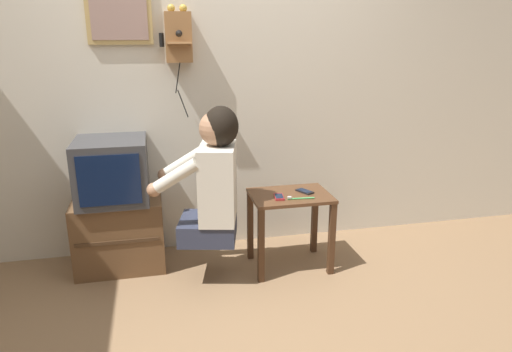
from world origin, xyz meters
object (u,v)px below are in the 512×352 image
object	(u,v)px
wall_phone_antique	(178,36)
cell_phone_held	(279,197)
person	(214,178)
toothbrush	(299,198)
television	(112,170)
framed_picture	(119,12)
cell_phone_spare	(305,191)

from	to	relation	value
wall_phone_antique	cell_phone_held	xyz separation A→B (m)	(0.58, -0.48, -1.02)
person	wall_phone_antique	size ratio (longest dim) A/B	1.17
wall_phone_antique	toothbrush	distance (m)	1.35
television	toothbrush	xyz separation A→B (m)	(1.19, -0.36, -0.16)
framed_picture	cell_phone_held	size ratio (longest dim) A/B	3.21
person	television	world-z (taller)	person
person	cell_phone_held	bearing A→B (deg)	-75.53
cell_phone_spare	toothbrush	world-z (taller)	toothbrush
cell_phone_spare	toothbrush	distance (m)	0.15
wall_phone_antique	cell_phone_held	distance (m)	1.27
toothbrush	cell_phone_held	bearing A→B (deg)	69.41
cell_phone_spare	framed_picture	bearing A→B (deg)	130.88
television	wall_phone_antique	size ratio (longest dim) A/B	0.64
person	television	size ratio (longest dim) A/B	1.82
wall_phone_antique	person	bearing A→B (deg)	-72.89
wall_phone_antique	cell_phone_spare	world-z (taller)	wall_phone_antique
cell_phone_spare	toothbrush	xyz separation A→B (m)	(-0.08, -0.13, 0.00)
person	cell_phone_spare	size ratio (longest dim) A/B	6.33
television	cell_phone_spare	size ratio (longest dim) A/B	3.48
toothbrush	person	bearing A→B (deg)	90.12
television	framed_picture	size ratio (longest dim) A/B	1.14
person	cell_phone_held	size ratio (longest dim) A/B	6.64
person	framed_picture	world-z (taller)	framed_picture
cell_phone_held	toothbrush	size ratio (longest dim) A/B	0.72
toothbrush	television	bearing A→B (deg)	78.00
television	toothbrush	bearing A→B (deg)	-16.98
television	cell_phone_spare	world-z (taller)	television
person	toothbrush	distance (m)	0.58
cell_phone_held	framed_picture	bearing A→B (deg)	159.52
wall_phone_antique	cell_phone_held	world-z (taller)	wall_phone_antique
cell_phone_held	cell_phone_spare	distance (m)	0.21
cell_phone_held	toothbrush	distance (m)	0.13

